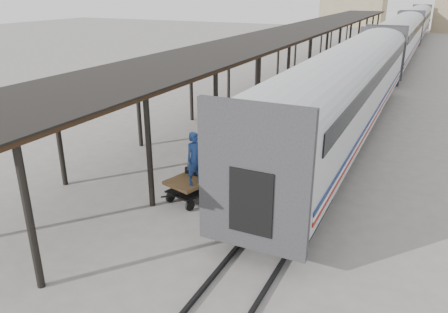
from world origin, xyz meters
name	(u,v)px	position (x,y,z in m)	size (l,w,h in m)	color
ground	(212,191)	(0.00, 0.00, 0.00)	(160.00, 160.00, 0.00)	slate
train	(399,38)	(3.19, 33.79, 2.69)	(3.45, 76.01, 4.01)	silver
canopy	(306,29)	(-3.40, 24.00, 4.00)	(4.90, 64.30, 4.15)	#422B19
rails	(395,64)	(3.20, 34.00, 0.06)	(1.54, 150.00, 0.12)	black
building_left	(353,11)	(-10.00, 82.00, 3.00)	(12.00, 8.00, 6.00)	tan
baggage_cart	(199,181)	(-0.18, -0.71, 0.65)	(1.85, 2.65, 0.86)	brown
suitcase_stack	(205,167)	(-0.13, -0.33, 1.05)	(1.40, 1.14, 0.57)	#39393B
luggage_tug	(296,92)	(-1.27, 14.81, 0.67)	(1.12, 1.71, 1.46)	maroon
porter	(195,159)	(0.07, -1.36, 1.79)	(0.68, 0.45, 1.87)	navy
pedestrian	(281,95)	(-1.59, 12.63, 0.90)	(1.05, 0.44, 1.79)	black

